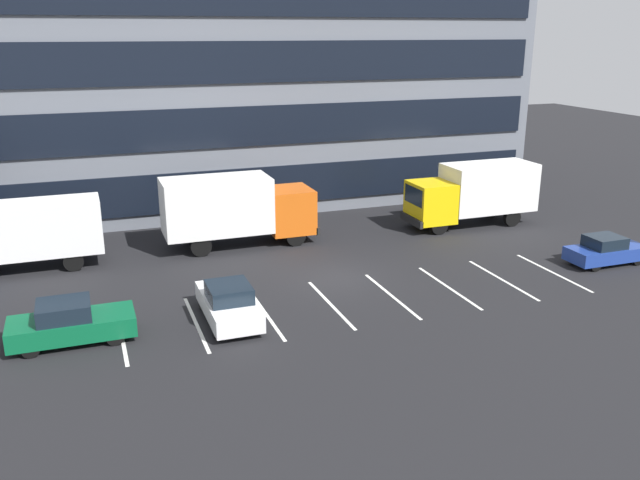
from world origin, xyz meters
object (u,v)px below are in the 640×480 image
object	(u,v)px
sedan_white	(229,303)
sedan_forest	(70,323)
box_truck_orange	(236,207)
box_truck_yellow	(474,191)
sedan_navy	(606,251)
box_truck_blue	(28,232)

from	to	relation	value
sedan_white	sedan_forest	bearing A→B (deg)	178.86
box_truck_orange	sedan_white	bearing A→B (deg)	-105.14
box_truck_yellow	sedan_navy	xyz separation A→B (m)	(2.38, -8.15, -1.33)
box_truck_orange	sedan_forest	world-z (taller)	box_truck_orange
sedan_white	sedan_navy	world-z (taller)	sedan_white
sedan_white	sedan_navy	bearing A→B (deg)	0.98
box_truck_yellow	sedan_forest	distance (m)	23.71
sedan_white	sedan_forest	distance (m)	5.81
box_truck_yellow	box_truck_blue	bearing A→B (deg)	178.57
sedan_white	box_truck_blue	bearing A→B (deg)	129.62
box_truck_yellow	sedan_forest	xyz separation A→B (m)	(-22.16, -8.36, -1.25)
box_truck_orange	box_truck_blue	bearing A→B (deg)	-178.70
sedan_navy	sedan_forest	size ratio (longest dim) A/B	0.89
box_truck_yellow	box_truck_blue	xyz separation A→B (m)	(-23.85, 0.60, -0.17)
box_truck_orange	sedan_forest	bearing A→B (deg)	-132.21
box_truck_blue	sedan_white	distance (m)	11.82
box_truck_blue	sedan_white	world-z (taller)	box_truck_blue
sedan_navy	sedan_white	bearing A→B (deg)	-179.02
box_truck_blue	sedan_navy	size ratio (longest dim) A/B	1.77
sedan_white	sedan_navy	distance (m)	18.73
sedan_white	box_truck_orange	bearing A→B (deg)	74.86
box_truck_blue	sedan_navy	bearing A→B (deg)	-18.44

